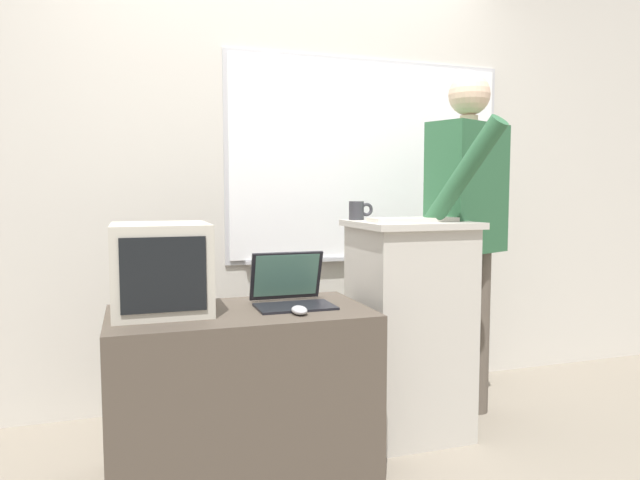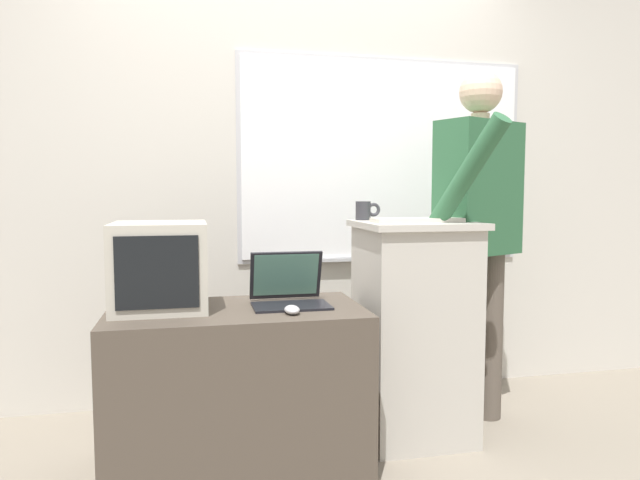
% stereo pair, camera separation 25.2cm
% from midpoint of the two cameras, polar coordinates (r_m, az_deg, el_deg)
% --- Properties ---
extents(back_wall, '(6.40, 0.17, 2.98)m').
position_cam_midpoint_polar(back_wall, '(3.30, -5.95, 10.16)').
color(back_wall, beige).
rests_on(back_wall, ground_plane).
extents(lectern_podium, '(0.54, 0.52, 1.04)m').
position_cam_midpoint_polar(lectern_podium, '(2.82, 6.30, -8.67)').
color(lectern_podium, '#BCB7AD').
rests_on(lectern_podium, ground_plane).
extents(side_desk, '(1.05, 0.58, 0.70)m').
position_cam_midpoint_polar(side_desk, '(2.48, -10.87, -14.81)').
color(side_desk, '#4C4238').
rests_on(side_desk, ground_plane).
extents(person_presenter, '(0.62, 0.70, 1.77)m').
position_cam_midpoint_polar(person_presenter, '(2.97, 12.20, 1.89)').
color(person_presenter, brown).
rests_on(person_presenter, ground_plane).
extents(laptop, '(0.32, 0.29, 0.22)m').
position_cam_midpoint_polar(laptop, '(2.47, -5.99, -4.77)').
color(laptop, black).
rests_on(laptop, side_desk).
extents(wireless_keyboard, '(0.42, 0.13, 0.02)m').
position_cam_midpoint_polar(wireless_keyboard, '(2.68, 6.65, 2.03)').
color(wireless_keyboard, beige).
rests_on(wireless_keyboard, lectern_podium).
extents(computer_mouse_by_laptop, '(0.06, 0.10, 0.03)m').
position_cam_midpoint_polar(computer_mouse_by_laptop, '(2.27, -5.29, -7.04)').
color(computer_mouse_by_laptop, '#BCBCC1').
rests_on(computer_mouse_by_laptop, side_desk).
extents(crt_monitor, '(0.38, 0.41, 0.36)m').
position_cam_midpoint_polar(crt_monitor, '(2.41, -18.55, -2.68)').
color(crt_monitor, '#BCB7A8').
rests_on(crt_monitor, side_desk).
extents(coffee_mug, '(0.13, 0.08, 0.09)m').
position_cam_midpoint_polar(coffee_mug, '(2.85, 1.26, 2.97)').
color(coffee_mug, '#333338').
rests_on(coffee_mug, lectern_podium).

